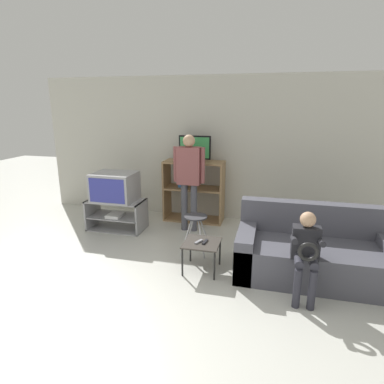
% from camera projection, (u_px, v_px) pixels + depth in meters
% --- Properties ---
extents(ground_plane, '(18.00, 18.00, 0.00)m').
position_uv_depth(ground_plane, '(129.00, 334.00, 3.03)').
color(ground_plane, beige).
extents(wall_back, '(6.40, 0.06, 2.60)m').
position_uv_depth(wall_back, '(206.00, 149.00, 5.93)').
color(wall_back, beige).
rests_on(wall_back, ground_plane).
extents(tv_stand, '(0.97, 0.50, 0.52)m').
position_uv_depth(tv_stand, '(117.00, 215.00, 5.53)').
color(tv_stand, '#939399').
rests_on(tv_stand, ground_plane).
extents(television_main, '(0.70, 0.57, 0.48)m').
position_uv_depth(television_main, '(115.00, 187.00, 5.40)').
color(television_main, '#9E9EA3').
rests_on(television_main, tv_stand).
extents(media_shelf, '(1.08, 0.45, 1.11)m').
position_uv_depth(media_shelf, '(194.00, 190.00, 5.88)').
color(media_shelf, '#9E7A51').
rests_on(media_shelf, ground_plane).
extents(television_flat, '(0.58, 0.20, 0.46)m').
position_uv_depth(television_flat, '(195.00, 149.00, 5.67)').
color(television_flat, black).
rests_on(television_flat, media_shelf).
extents(folding_stool, '(0.38, 0.41, 0.56)m').
position_uv_depth(folding_stool, '(196.00, 223.00, 4.62)').
color(folding_stool, '#B7B7BC').
rests_on(folding_stool, ground_plane).
extents(snack_table, '(0.46, 0.46, 0.39)m').
position_uv_depth(snack_table, '(202.00, 245.00, 4.11)').
color(snack_table, '#38332D').
rests_on(snack_table, ground_plane).
extents(remote_control_black, '(0.06, 0.15, 0.02)m').
position_uv_depth(remote_control_black, '(205.00, 242.00, 4.09)').
color(remote_control_black, '#232328').
rests_on(remote_control_black, snack_table).
extents(remote_control_white, '(0.09, 0.15, 0.02)m').
position_uv_depth(remote_control_white, '(199.00, 242.00, 4.09)').
color(remote_control_white, gray).
rests_on(remote_control_white, snack_table).
extents(couch, '(1.90, 0.94, 0.86)m').
position_uv_depth(couch, '(314.00, 254.00, 4.01)').
color(couch, '#4C4C56').
rests_on(couch, ground_plane).
extents(person_standing_adult, '(0.53, 0.20, 1.63)m').
position_uv_depth(person_standing_adult, '(189.00, 174.00, 5.28)').
color(person_standing_adult, '#4C4C56').
rests_on(person_standing_adult, ground_plane).
extents(person_seated_child, '(0.33, 0.43, 0.98)m').
position_uv_depth(person_seated_child, '(306.00, 249.00, 3.47)').
color(person_seated_child, '#2D2D38').
rests_on(person_seated_child, ground_plane).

